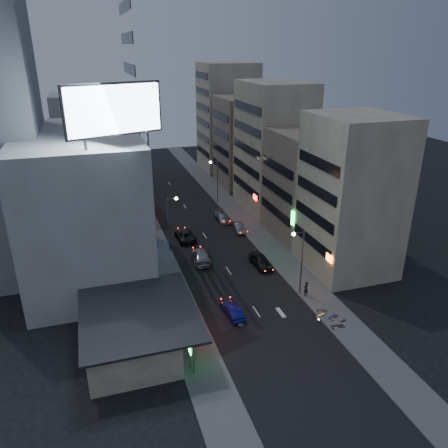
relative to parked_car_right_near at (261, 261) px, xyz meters
name	(u,v)px	position (x,y,z in m)	size (l,w,h in m)	color
ground	(271,332)	(-4.47, -13.82, -0.81)	(180.00, 180.00, 0.00)	black
sidewalk_left	(149,232)	(-12.47, 16.18, -0.75)	(4.00, 120.00, 0.12)	#4C4C4F
sidewalk_right	(244,220)	(3.53, 16.18, -0.75)	(4.00, 120.00, 0.12)	#4C4C4F
food_court	(130,330)	(-18.37, -11.82, 1.18)	(11.00, 13.00, 3.88)	beige
white_building	(85,205)	(-21.47, 6.18, 8.19)	(14.00, 24.00, 18.00)	#B6B6B1
shophouse_near	(351,196)	(10.53, -3.32, 9.19)	(10.00, 11.00, 20.00)	beige
shophouse_mid	(310,185)	(11.03, 8.18, 7.19)	(11.00, 12.00, 16.00)	gray
shophouse_far	(273,147)	(10.53, 21.18, 10.19)	(10.00, 14.00, 22.00)	beige
far_left_a	(90,153)	(-19.97, 31.18, 9.19)	(11.00, 10.00, 20.00)	#B6B6B1
far_left_b	(87,151)	(-20.47, 44.18, 6.69)	(12.00, 10.00, 15.00)	gray
far_right_a	(246,142)	(11.03, 36.18, 8.19)	(11.00, 12.00, 18.00)	gray
far_right_b	(228,117)	(11.53, 50.18, 11.19)	(12.00, 12.00, 24.00)	beige
billboard	(114,110)	(-17.46, -3.85, 20.86)	(9.52, 3.75, 6.20)	#595B60
street_lamp_right_near	(299,254)	(1.43, -7.82, 4.56)	(1.60, 0.44, 8.02)	#595B60
street_lamp_left	(171,216)	(-10.37, 8.18, 4.56)	(1.60, 0.44, 8.02)	#595B60
street_lamp_right_far	(215,176)	(1.43, 26.18, 4.56)	(1.60, 0.44, 8.02)	#595B60
parked_car_right_near	(261,261)	(0.00, 0.00, 0.00)	(1.90, 4.73, 1.61)	#222227
parked_car_right_mid	(239,228)	(1.13, 12.05, -0.15)	(1.38, 3.95, 1.30)	gray
parked_car_left	(185,235)	(-7.68, 11.68, -0.05)	(2.52, 5.46, 1.52)	black
parked_car_right_far	(223,217)	(0.01, 17.19, -0.10)	(1.96, 4.83, 1.40)	#A1A3A9
road_car_blue	(232,310)	(-7.30, -9.75, -0.14)	(1.41, 4.04, 1.33)	navy
road_car_silver	(202,256)	(-7.12, 3.89, 0.01)	(2.28, 5.60, 1.62)	#9B9EA3
person	(306,289)	(2.21, -8.59, 0.25)	(0.68, 0.45, 1.87)	black
scooter_black_a	(343,319)	(3.29, -14.95, -0.06)	(2.04, 0.68, 1.25)	black
scooter_silver_a	(343,313)	(3.92, -13.94, -0.08)	(2.00, 0.67, 1.22)	silver
scooter_blue	(335,309)	(3.49, -12.99, -0.10)	(1.92, 0.64, 1.17)	navy
scooter_black_b	(328,306)	(3.10, -12.09, -0.17)	(1.69, 0.56, 1.03)	black
scooter_silver_b	(324,309)	(2.39, -12.49, -0.17)	(1.70, 0.57, 1.04)	#B2B6BA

